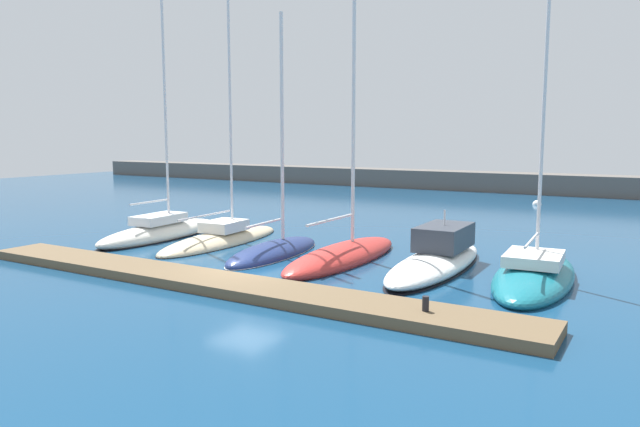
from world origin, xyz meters
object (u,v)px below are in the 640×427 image
object	(u,v)px
sailboat_red_fourth	(343,254)
motorboat_white_fifth	(437,258)
dock_bollard	(426,304)
sailboat_sand_second	(222,238)
sailboat_navy_third	(274,251)
sailboat_teal_sixth	(535,274)
sailboat_ivory_nearest	(161,231)
mooring_buoy_white	(537,205)

from	to	relation	value
sailboat_red_fourth	motorboat_white_fifth	size ratio (longest dim) A/B	1.61
sailboat_red_fourth	dock_bollard	xyz separation A→B (m)	(6.20, -6.43, 0.29)
sailboat_sand_second	sailboat_red_fourth	bearing A→B (deg)	-99.81
sailboat_navy_third	sailboat_teal_sixth	size ratio (longest dim) A/B	0.69
motorboat_white_fifth	sailboat_teal_sixth	distance (m)	3.90
sailboat_red_fourth	sailboat_sand_second	bearing A→B (deg)	83.68
sailboat_ivory_nearest	sailboat_sand_second	distance (m)	3.74
dock_bollard	mooring_buoy_white	bearing A→B (deg)	95.32
dock_bollard	sailboat_sand_second	bearing A→B (deg)	152.30
sailboat_sand_second	sailboat_ivory_nearest	bearing A→B (deg)	95.41
sailboat_sand_second	dock_bollard	world-z (taller)	sailboat_sand_second
motorboat_white_fifth	sailboat_teal_sixth	bearing A→B (deg)	-95.81
sailboat_ivory_nearest	sailboat_sand_second	xyz separation A→B (m)	(3.69, 0.61, -0.17)
mooring_buoy_white	dock_bollard	size ratio (longest dim) A/B	1.60
mooring_buoy_white	dock_bollard	distance (m)	33.06
dock_bollard	sailboat_red_fourth	bearing A→B (deg)	133.96
sailboat_navy_third	mooring_buoy_white	size ratio (longest dim) A/B	16.04
sailboat_ivory_nearest	dock_bollard	world-z (taller)	sailboat_ivory_nearest
sailboat_navy_third	sailboat_teal_sixth	bearing A→B (deg)	-90.41
sailboat_teal_sixth	motorboat_white_fifth	bearing A→B (deg)	81.78
dock_bollard	motorboat_white_fifth	bearing A→B (deg)	106.85
sailboat_ivory_nearest	sailboat_navy_third	size ratio (longest dim) A/B	1.50
sailboat_sand_second	dock_bollard	distance (m)	15.46
motorboat_white_fifth	dock_bollard	size ratio (longest dim) A/B	21.21
sailboat_sand_second	mooring_buoy_white	size ratio (longest dim) A/B	28.06
sailboat_sand_second	sailboat_navy_third	world-z (taller)	sailboat_sand_second
sailboat_navy_third	sailboat_red_fourth	size ratio (longest dim) A/B	0.75
mooring_buoy_white	sailboat_ivory_nearest	bearing A→B (deg)	-118.52
sailboat_navy_third	motorboat_white_fifth	size ratio (longest dim) A/B	1.21
sailboat_ivory_nearest	sailboat_teal_sixth	bearing A→B (deg)	-93.93
sailboat_navy_third	sailboat_ivory_nearest	bearing A→B (deg)	80.51
motorboat_white_fifth	dock_bollard	distance (m)	7.34
sailboat_ivory_nearest	sailboat_red_fourth	bearing A→B (deg)	-95.07
sailboat_ivory_nearest	sailboat_sand_second	bearing A→B (deg)	-84.89
sailboat_navy_third	dock_bollard	xyz separation A→B (m)	(9.52, -5.89, 0.39)
sailboat_red_fourth	mooring_buoy_white	world-z (taller)	sailboat_red_fourth
sailboat_navy_third	sailboat_sand_second	bearing A→B (deg)	68.20
sailboat_sand_second	sailboat_red_fourth	world-z (taller)	sailboat_sand_second
sailboat_ivory_nearest	mooring_buoy_white	xyz separation A→B (m)	(14.31, 26.34, -0.38)
motorboat_white_fifth	dock_bollard	world-z (taller)	motorboat_white_fifth
sailboat_sand_second	sailboat_navy_third	distance (m)	4.36
sailboat_red_fourth	motorboat_white_fifth	distance (m)	4.12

